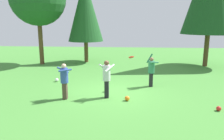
{
  "coord_description": "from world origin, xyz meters",
  "views": [
    {
      "loc": [
        0.81,
        -10.12,
        3.36
      ],
      "look_at": [
        -0.06,
        0.42,
        1.05
      ],
      "focal_mm": 35.07,
      "sensor_mm": 36.0,
      "label": 1
    }
  ],
  "objects": [
    {
      "name": "tree_left",
      "position": [
        -2.95,
        8.34,
        4.39
      ],
      "size": [
        2.94,
        2.94,
        7.03
      ],
      "color": "brown",
      "rests_on": "ground_plane"
    },
    {
      "name": "ball_white",
      "position": [
        -3.38,
        1.79,
        0.1
      ],
      "size": [
        0.21,
        0.21,
        0.21
      ],
      "primitive_type": "sphere",
      "color": "white",
      "rests_on": "ground_plane"
    },
    {
      "name": "ball_red",
      "position": [
        4.28,
        -1.86,
        0.1
      ],
      "size": [
        0.19,
        0.19,
        0.19
      ],
      "primitive_type": "sphere",
      "color": "red",
      "rests_on": "ground_plane"
    },
    {
      "name": "ground_plane",
      "position": [
        0.0,
        0.0,
        0.0
      ],
      "size": [
        40.0,
        40.0,
        0.0
      ],
      "primitive_type": "plane",
      "color": "#478C38"
    },
    {
      "name": "person_thrower",
      "position": [
        1.95,
        1.29,
        0.94
      ],
      "size": [
        0.63,
        0.64,
        1.74
      ],
      "rotation": [
        0.0,
        0.0,
        -2.66
      ],
      "color": "black",
      "rests_on": "ground_plane"
    },
    {
      "name": "person_catcher",
      "position": [
        -2.05,
        -1.01,
        0.95
      ],
      "size": [
        0.71,
        0.69,
        1.61
      ],
      "rotation": [
        0.0,
        0.0,
        0.54
      ],
      "color": "#4C382D",
      "rests_on": "ground_plane"
    },
    {
      "name": "frisbee",
      "position": [
        0.88,
        0.73,
        1.65
      ],
      "size": [
        0.34,
        0.33,
        0.15
      ],
      "color": "red"
    },
    {
      "name": "person_bystander",
      "position": [
        -0.21,
        -0.68,
        1.02
      ],
      "size": [
        0.72,
        0.73,
        1.72
      ],
      "rotation": [
        0.0,
        0.0,
        0.91
      ],
      "color": "black",
      "rests_on": "ground_plane"
    },
    {
      "name": "ball_orange",
      "position": [
        0.72,
        -1.03,
        0.11
      ],
      "size": [
        0.22,
        0.22,
        0.22
      ],
      "primitive_type": "sphere",
      "color": "orange",
      "rests_on": "ground_plane"
    }
  ]
}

